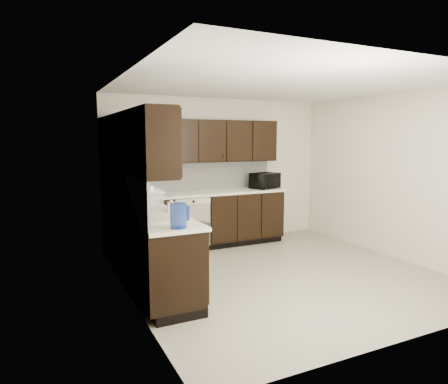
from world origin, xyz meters
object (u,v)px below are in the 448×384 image
(toaster_oven, at_px, (120,189))
(blue_pitcher, at_px, (178,216))
(storage_bin, at_px, (142,199))
(sink, at_px, (158,221))
(microwave, at_px, (265,181))

(toaster_oven, distance_m, blue_pitcher, 2.44)
(storage_bin, bearing_deg, blue_pitcher, -88.99)
(storage_bin, height_order, blue_pitcher, blue_pitcher)
(sink, xyz_separation_m, toaster_oven, (-0.07, 1.75, 0.18))
(storage_bin, bearing_deg, toaster_oven, 92.93)
(sink, height_order, storage_bin, sink)
(sink, relative_size, storage_bin, 1.63)
(toaster_oven, bearing_deg, sink, -77.93)
(sink, distance_m, blue_pitcher, 0.71)
(microwave, bearing_deg, toaster_oven, 157.02)
(sink, relative_size, blue_pitcher, 3.32)
(microwave, bearing_deg, storage_bin, -178.81)
(toaster_oven, height_order, blue_pitcher, blue_pitcher)
(microwave, height_order, toaster_oven, microwave)
(storage_bin, distance_m, blue_pitcher, 1.36)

